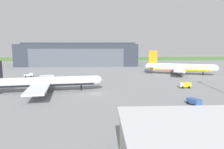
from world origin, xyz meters
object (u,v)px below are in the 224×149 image
at_px(maintenance_hangar, 79,54).
at_px(stair_truck, 29,75).
at_px(airliner_near_left, 44,82).
at_px(airliner_far_left, 180,68).
at_px(baggage_tug, 185,85).
at_px(ops_van, 194,101).

relative_size(maintenance_hangar, stair_truck, 19.61).
relative_size(maintenance_hangar, airliner_near_left, 2.23).
bearing_deg(airliner_near_left, maintenance_hangar, 88.79).
xyz_separation_m(airliner_far_left, stair_truck, (-81.28, -4.87, -2.77)).
relative_size(maintenance_hangar, baggage_tug, 21.22).
relative_size(airliner_near_left, baggage_tug, 9.52).
xyz_separation_m(maintenance_hangar, airliner_near_left, (-2.05, -97.19, -4.91)).
bearing_deg(baggage_tug, airliner_near_left, -175.53).
xyz_separation_m(baggage_tug, stair_truck, (-70.05, 29.86, -0.25)).
bearing_deg(airliner_far_left, stair_truck, -176.57).
height_order(maintenance_hangar, baggage_tug, maintenance_hangar).
xyz_separation_m(airliner_far_left, ops_van, (-17.56, -56.86, -2.68)).
bearing_deg(baggage_tug, ops_van, -105.97).
bearing_deg(stair_truck, airliner_far_left, 3.43).
distance_m(baggage_tug, ops_van, 23.01).
height_order(airliner_near_left, baggage_tug, airliner_near_left).
bearing_deg(airliner_near_left, stair_truck, 116.86).
xyz_separation_m(airliner_near_left, stair_truck, (-17.22, 33.99, -2.53)).
distance_m(baggage_tug, stair_truck, 76.15).
relative_size(airliner_near_left, airliner_far_left, 1.09).
bearing_deg(ops_van, baggage_tug, 74.03).
bearing_deg(airliner_far_left, maintenance_hangar, 136.76).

